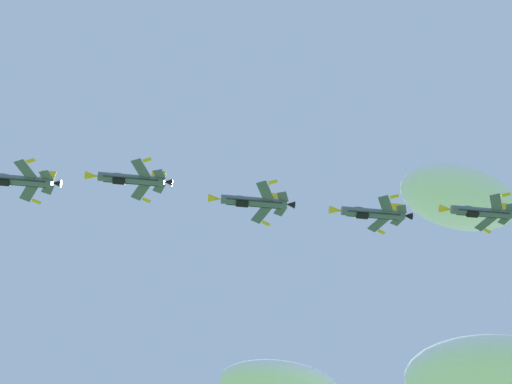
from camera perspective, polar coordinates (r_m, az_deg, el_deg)
name	(u,v)px	position (r m, az deg, el deg)	size (l,w,h in m)	color
cloud_near_formation	(459,198)	(295.19, 18.19, -0.56)	(60.27, 33.43, 22.07)	white
cloud_low_wispy	(492,380)	(319.91, 20.82, -15.82)	(85.74, 66.97, 26.88)	white
fighter_jet_lead	(16,180)	(116.99, -21.22, 1.04)	(15.58, 10.26, 4.39)	#4C5666
fighter_jet_left_wing	(130,179)	(116.53, -11.52, 1.19)	(15.58, 10.20, 4.38)	#4C5666
fighter_jet_right_wing	(252,202)	(112.76, -0.34, -0.88)	(15.58, 10.12, 4.37)	#4C5666
fighter_jet_left_outer	(372,213)	(118.53, 10.57, -1.91)	(15.58, 10.28, 4.38)	#4C5666
fighter_jet_right_outer	(481,212)	(126.04, 19.95, -1.72)	(15.58, 10.25, 4.39)	#4C5666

